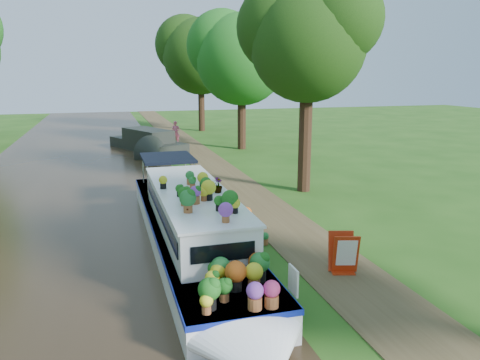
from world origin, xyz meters
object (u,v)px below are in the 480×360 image
(sandwich_board, at_px, (344,255))
(second_boat, at_px, (148,142))
(plant_boat, at_px, (193,226))
(pedestrian_pink, at_px, (176,133))

(sandwich_board, bearing_deg, second_boat, 113.84)
(plant_boat, xyz_separation_m, pedestrian_pink, (2.75, 21.39, 0.01))
(plant_boat, distance_m, pedestrian_pink, 21.57)
(second_boat, xyz_separation_m, pedestrian_pink, (2.25, 2.60, 0.27))
(second_boat, distance_m, sandwich_board, 21.36)
(plant_boat, distance_m, sandwich_board, 4.21)
(pedestrian_pink, bearing_deg, second_boat, -119.37)
(plant_boat, xyz_separation_m, second_boat, (0.50, 18.79, -0.26))
(plant_boat, bearing_deg, sandwich_board, -34.25)
(plant_boat, distance_m, second_boat, 18.80)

